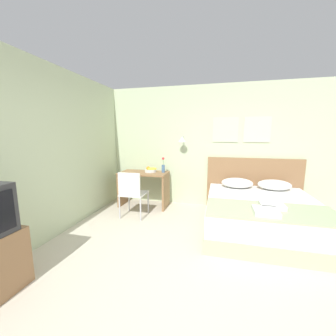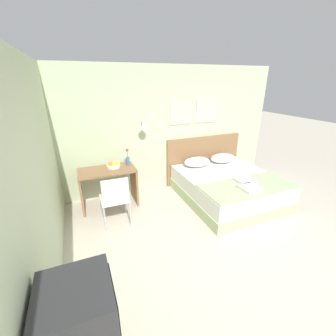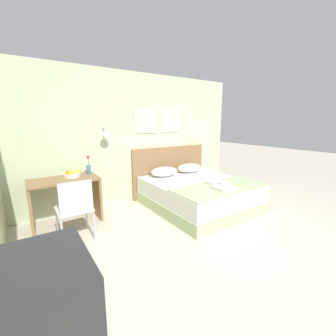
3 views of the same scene
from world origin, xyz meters
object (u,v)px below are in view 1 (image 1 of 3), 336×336
(throw_blanket, at_px, (270,211))
(pillow_right, at_px, (274,185))
(folded_towel_near_foot, at_px, (272,205))
(bed, at_px, (261,215))
(headboard, at_px, (253,184))
(desk, at_px, (144,183))
(fruit_bowl, at_px, (151,170))
(pillow_left, at_px, (237,183))
(folded_towel_mid_bed, at_px, (266,211))
(flower_vase, at_px, (163,167))
(desk_chair, at_px, (132,191))

(throw_blanket, bearing_deg, pillow_right, 75.02)
(throw_blanket, height_order, folded_towel_near_foot, folded_towel_near_foot)
(bed, height_order, headboard, headboard)
(throw_blanket, xyz_separation_m, desk, (-2.33, 1.24, -0.02))
(pillow_right, relative_size, fruit_bowl, 2.16)
(throw_blanket, xyz_separation_m, fruit_bowl, (-2.19, 1.29, 0.27))
(bed, distance_m, throw_blanket, 0.64)
(throw_blanket, relative_size, folded_towel_near_foot, 5.33)
(bed, height_order, desk, desk)
(bed, height_order, fruit_bowl, fruit_bowl)
(throw_blanket, bearing_deg, pillow_left, 104.98)
(throw_blanket, bearing_deg, fruit_bowl, 149.44)
(headboard, distance_m, throw_blanket, 1.59)
(folded_towel_mid_bed, distance_m, flower_vase, 2.34)
(throw_blanket, relative_size, flower_vase, 5.16)
(desk_chair, bearing_deg, pillow_right, 15.75)
(fruit_bowl, relative_size, flower_vase, 0.84)
(folded_towel_near_foot, xyz_separation_m, flower_vase, (-1.95, 1.18, 0.31))
(pillow_left, bearing_deg, flower_vase, 179.18)
(pillow_right, bearing_deg, fruit_bowl, 179.99)
(fruit_bowl, bearing_deg, pillow_right, -0.01)
(bed, relative_size, fruit_bowl, 6.97)
(headboard, bearing_deg, pillow_right, -40.81)
(pillow_right, relative_size, folded_towel_mid_bed, 1.93)
(desk, distance_m, desk_chair, 0.70)
(throw_blanket, bearing_deg, bed, 90.00)
(pillow_left, height_order, throw_blanket, pillow_left)
(pillow_right, bearing_deg, pillow_left, 180.00)
(desk, bearing_deg, pillow_right, 1.18)
(folded_towel_near_foot, bearing_deg, flower_vase, 148.89)
(headboard, relative_size, desk, 1.80)
(pillow_left, relative_size, desk_chair, 0.68)
(bed, height_order, folded_towel_mid_bed, folded_towel_mid_bed)
(pillow_right, height_order, desk, desk)
(folded_towel_near_foot, relative_size, fruit_bowl, 1.15)
(fruit_bowl, bearing_deg, throw_blanket, -30.56)
(pillow_right, relative_size, desk_chair, 0.68)
(folded_towel_mid_bed, bearing_deg, bed, 82.68)
(bed, height_order, desk_chair, desk_chair)
(desk_chair, bearing_deg, headboard, 24.37)
(bed, bearing_deg, throw_blanket, -90.00)
(pillow_right, relative_size, flower_vase, 1.82)
(pillow_left, relative_size, folded_towel_mid_bed, 1.93)
(throw_blanket, height_order, desk_chair, desk_chair)
(flower_vase, bearing_deg, folded_towel_mid_bed, -38.75)
(pillow_right, bearing_deg, throw_blanket, -104.98)
(flower_vase, bearing_deg, desk_chair, -118.20)
(pillow_right, distance_m, throw_blanket, 1.34)
(bed, distance_m, flower_vase, 2.14)
(headboard, bearing_deg, desk, -171.37)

